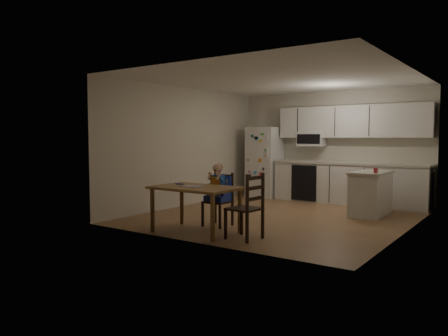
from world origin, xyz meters
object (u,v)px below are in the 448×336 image
object	(u,v)px
chair_side	(250,202)
refrigerator	(265,162)
kitchen_island	(371,193)
dining_table	(196,193)
chair_booster	(219,188)
red_cup	(376,170)

from	to	relation	value
chair_side	refrigerator	bearing A→B (deg)	-148.90
kitchen_island	dining_table	world-z (taller)	kitchen_island
refrigerator	chair_booster	size ratio (longest dim) A/B	1.65
dining_table	chair_side	world-z (taller)	chair_side
refrigerator	chair_side	world-z (taller)	refrigerator
red_cup	dining_table	distance (m)	3.36
kitchen_island	chair_side	xyz separation A→B (m)	(-0.81, -2.99, 0.12)
refrigerator	dining_table	size ratio (longest dim) A/B	1.30
kitchen_island	chair_booster	size ratio (longest dim) A/B	1.08
kitchen_island	chair_booster	world-z (taller)	chair_booster
dining_table	chair_booster	distance (m)	0.61
kitchen_island	chair_booster	bearing A→B (deg)	-125.97
refrigerator	chair_side	distance (m)	4.59
chair_side	kitchen_island	bearing A→B (deg)	168.73
red_cup	dining_table	xyz separation A→B (m)	(-1.92, -2.75, -0.26)
kitchen_island	chair_booster	distance (m)	2.99
kitchen_island	red_cup	distance (m)	0.56
kitchen_island	chair_booster	xyz separation A→B (m)	(-1.75, -2.42, 0.21)
refrigerator	kitchen_island	xyz separation A→B (m)	(2.90, -1.08, -0.44)
red_cup	chair_booster	bearing A→B (deg)	-131.90
red_cup	chair_side	xyz separation A→B (m)	(-0.97, -2.70, -0.33)
chair_side	dining_table	bearing A→B (deg)	-83.46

